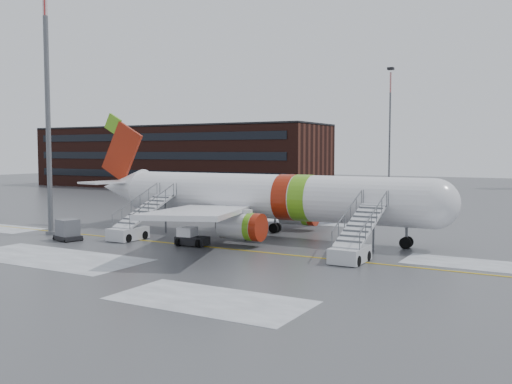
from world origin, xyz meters
The scene contains 9 objects.
ground centered at (0.00, 0.00, 0.00)m, with size 260.00×260.00×0.00m, color #494C4F.
airliner centered at (1.56, 5.88, 3.42)m, with size 35.03×32.97×11.18m.
airstair_fwd centered at (12.66, -0.65, 1.06)m, with size 2.05×7.70×3.48m.
airstair_aft centered at (-6.74, -0.65, 1.06)m, with size 2.05×7.70×3.48m.
pushback_tug centered at (-0.57, -1.09, 0.63)m, with size 2.63×2.09×1.43m.
uld_container centered at (-10.90, -4.05, 0.82)m, with size 2.48×2.07×1.76m.
light_mast_near centered at (-14.77, -2.45, 12.47)m, with size 1.20×1.20×24.02m.
terminal_building centered at (-45.00, 54.98, 6.20)m, with size 62.00×16.11×12.30m.
light_mast_far_n centered at (-8.00, 78.00, 13.84)m, with size 1.20×1.20×24.25m.
Camera 1 is at (25.64, -37.06, 7.41)m, focal length 40.00 mm.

